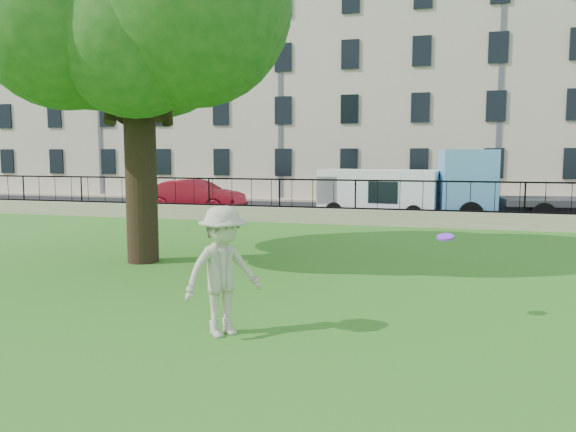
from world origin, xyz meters
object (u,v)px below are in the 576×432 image
(frisbee, at_px, (445,237))
(red_sedan, at_px, (195,196))
(blue_truck, at_px, (530,186))
(man, at_px, (223,271))
(white_van, at_px, (378,194))

(frisbee, xyz_separation_m, red_sedan, (-10.92, 14.33, -0.61))
(frisbee, height_order, blue_truck, blue_truck)
(frisbee, height_order, red_sedan, red_sedan)
(man, distance_m, red_sedan, 17.77)
(blue_truck, bearing_deg, red_sedan, 172.92)
(white_van, bearing_deg, red_sedan, -172.66)
(red_sedan, height_order, blue_truck, blue_truck)
(white_van, height_order, blue_truck, blue_truck)
(frisbee, relative_size, red_sedan, 0.06)
(red_sedan, bearing_deg, man, -150.14)
(man, relative_size, red_sedan, 0.42)
(red_sedan, bearing_deg, white_van, -86.00)
(man, xyz_separation_m, red_sedan, (-7.75, 15.99, -0.21))
(man, height_order, white_van, white_van)
(white_van, distance_m, blue_truck, 5.90)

